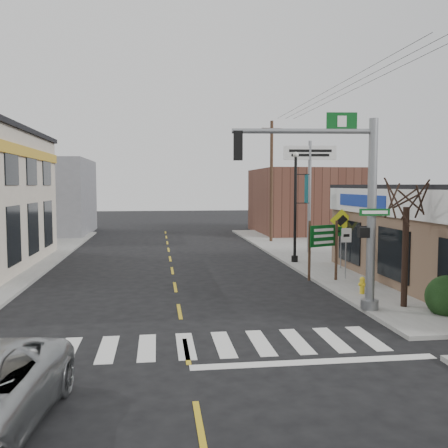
{
  "coord_description": "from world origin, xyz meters",
  "views": [
    {
      "loc": [
        -0.7,
        -12.37,
        4.2
      ],
      "look_at": [
        1.69,
        5.4,
        2.8
      ],
      "focal_mm": 40.0,
      "sensor_mm": 36.0,
      "label": 1
    }
  ],
  "objects": [
    {
      "name": "lamp_post",
      "position": [
        6.58,
        13.18,
        3.5
      ],
      "size": [
        0.75,
        0.59,
        5.81
      ],
      "rotation": [
        0.0,
        0.0,
        -0.15
      ],
      "color": "black",
      "rests_on": "sidewalk_right"
    },
    {
      "name": "dance_center_sign",
      "position": [
        8.39,
        16.71,
        5.19
      ],
      "size": [
        3.16,
        0.2,
        6.71
      ],
      "rotation": [
        0.0,
        0.0,
        -0.09
      ],
      "color": "gray",
      "rests_on": "sidewalk_right"
    },
    {
      "name": "traffic_signal_pole",
      "position": [
        5.44,
        2.99,
        3.93
      ],
      "size": [
        5.04,
        0.38,
        6.38
      ],
      "rotation": [
        0.0,
        0.0,
        -0.1
      ],
      "color": "gray",
      "rests_on": "sidewalk_right"
    },
    {
      "name": "sidewalk_right",
      "position": [
        9.0,
        13.0,
        0.07
      ],
      "size": [
        6.0,
        38.0,
        0.13
      ],
      "primitive_type": "cube",
      "color": "gray",
      "rests_on": "ground"
    },
    {
      "name": "ped_crossing_sign",
      "position": [
        8.2,
        10.86,
        2.11
      ],
      "size": [
        1.13,
        0.08,
        2.92
      ],
      "rotation": [
        0.0,
        0.0,
        -0.43
      ],
      "color": "gray",
      "rests_on": "sidewalk_right"
    },
    {
      "name": "fire_hydrant",
      "position": [
        6.9,
        5.24,
        0.48
      ],
      "size": [
        0.2,
        0.2,
        0.64
      ],
      "rotation": [
        0.0,
        0.0,
        0.28
      ],
      "color": "gold",
      "rests_on": "sidewalk_right"
    },
    {
      "name": "center_line",
      "position": [
        0.0,
        8.0,
        0.01
      ],
      "size": [
        0.12,
        56.0,
        0.01
      ],
      "primitive_type": "cube",
      "color": "gold",
      "rests_on": "ground"
    },
    {
      "name": "crosswalk",
      "position": [
        0.0,
        0.4,
        0.01
      ],
      "size": [
        11.0,
        2.2,
        0.01
      ],
      "primitive_type": "cube",
      "color": "silver",
      "rests_on": "ground"
    },
    {
      "name": "guide_sign",
      "position": [
        6.3,
        7.97,
        1.8
      ],
      "size": [
        1.46,
        0.13,
        2.56
      ],
      "rotation": [
        0.0,
        0.0,
        0.42
      ],
      "color": "#4B3222",
      "rests_on": "sidewalk_right"
    },
    {
      "name": "shrub_back",
      "position": [
        11.0,
        6.88,
        0.5
      ],
      "size": [
        0.98,
        0.98,
        0.73
      ],
      "primitive_type": "ellipsoid",
      "color": "#1A3316",
      "rests_on": "sidewalk_right"
    },
    {
      "name": "utility_pole_far",
      "position": [
        7.5,
        22.99,
        4.58
      ],
      "size": [
        1.51,
        0.23,
        8.67
      ],
      "rotation": [
        0.0,
        0.0,
        0.07
      ],
      "color": "#3A231C",
      "rests_on": "sidewalk_right"
    },
    {
      "name": "bare_tree",
      "position": [
        7.5,
        3.19,
        4.08
      ],
      "size": [
        2.51,
        2.51,
        5.02
      ],
      "rotation": [
        0.0,
        0.0,
        0.28
      ],
      "color": "black",
      "rests_on": "sidewalk_right"
    },
    {
      "name": "bldg_distant_right",
      "position": [
        12.0,
        30.0,
        2.8
      ],
      "size": [
        8.0,
        10.0,
        5.6
      ],
      "primitive_type": "cube",
      "color": "brown",
      "rests_on": "ground"
    },
    {
      "name": "bldg_distant_left",
      "position": [
        -11.0,
        32.0,
        3.2
      ],
      "size": [
        9.0,
        10.0,
        6.4
      ],
      "primitive_type": "cube",
      "color": "gray",
      "rests_on": "ground"
    },
    {
      "name": "ground",
      "position": [
        0.0,
        0.0,
        0.0
      ],
      "size": [
        140.0,
        140.0,
        0.0
      ],
      "primitive_type": "plane",
      "color": "black",
      "rests_on": "ground"
    },
    {
      "name": "shrub_front",
      "position": [
        8.43,
        2.16,
        0.65
      ],
      "size": [
        1.39,
        1.39,
        1.04
      ],
      "primitive_type": "ellipsoid",
      "color": "#1F3516",
      "rests_on": "sidewalk_right"
    }
  ]
}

